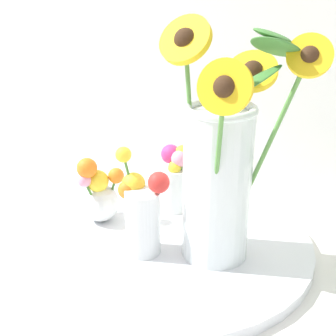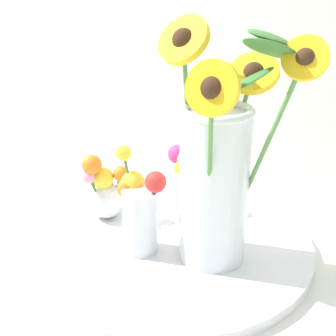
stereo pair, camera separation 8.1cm
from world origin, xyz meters
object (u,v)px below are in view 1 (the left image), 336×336
object	(u,v)px
mason_jar_sunflowers	(221,166)
vase_small_center	(141,210)
vase_small_back	(176,178)
serving_tray	(168,242)
vase_bulb_right	(99,194)

from	to	relation	value
mason_jar_sunflowers	vase_small_center	xyz separation A→B (m)	(-0.12, -0.05, -0.09)
vase_small_center	vase_small_back	world-z (taller)	vase_small_center
serving_tray	vase_small_back	xyz separation A→B (m)	(-0.04, 0.11, 0.08)
vase_small_center	vase_small_back	size ratio (longest dim) A/B	1.33
serving_tray	vase_bulb_right	bearing A→B (deg)	-178.67
serving_tray	vase_small_center	world-z (taller)	vase_small_center
vase_bulb_right	vase_small_back	bearing A→B (deg)	47.15
vase_small_back	mason_jar_sunflowers	bearing A→B (deg)	-39.79
serving_tray	vase_small_back	world-z (taller)	vase_small_back
vase_small_center	vase_small_back	xyz separation A→B (m)	(-0.02, 0.17, -0.01)
vase_small_center	vase_bulb_right	distance (m)	0.14
mason_jar_sunflowers	vase_small_center	bearing A→B (deg)	-157.33
serving_tray	vase_small_back	distance (m)	0.14
mason_jar_sunflowers	vase_bulb_right	distance (m)	0.27
vase_small_center	vase_small_back	bearing A→B (deg)	96.87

